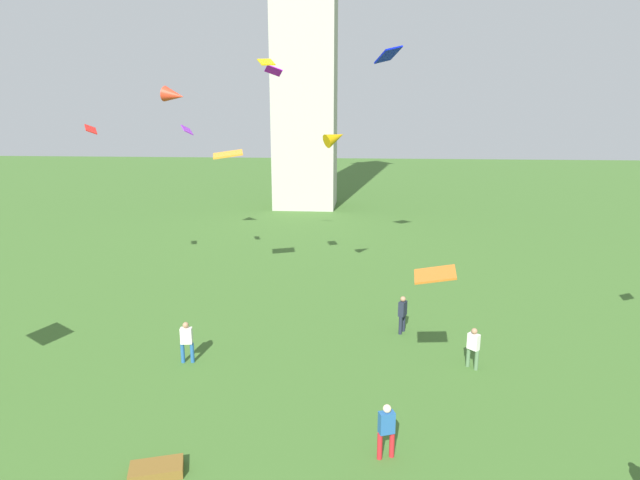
{
  "coord_description": "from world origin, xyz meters",
  "views": [
    {
      "loc": [
        0.68,
        -3.28,
        9.83
      ],
      "look_at": [
        -1.05,
        16.34,
        5.06
      ],
      "focal_mm": 28.88,
      "sensor_mm": 36.0,
      "label": 1
    }
  ],
  "objects_px": {
    "kite_flying_0": "(266,62)",
    "kite_bundle_1": "(156,470)",
    "person_1": "(187,340)",
    "person_3": "(386,428)",
    "person_0": "(402,312)",
    "kite_flying_4": "(435,274)",
    "kite_flying_5": "(335,138)",
    "person_2": "(473,346)",
    "kite_flying_3": "(273,71)",
    "kite_flying_10": "(187,130)",
    "kite_flying_7": "(228,154)",
    "kite_flying_2": "(174,95)",
    "kite_flying_9": "(388,55)",
    "kite_flying_1": "(91,129)"
  },
  "relations": [
    {
      "from": "person_0",
      "to": "kite_flying_3",
      "type": "xyz_separation_m",
      "value": [
        -7.69,
        10.71,
        11.56
      ]
    },
    {
      "from": "kite_flying_3",
      "to": "kite_flying_7",
      "type": "bearing_deg",
      "value": -124.55
    },
    {
      "from": "kite_flying_9",
      "to": "person_0",
      "type": "bearing_deg",
      "value": 159.76
    },
    {
      "from": "person_1",
      "to": "kite_flying_7",
      "type": "xyz_separation_m",
      "value": [
        -0.32,
        8.7,
        6.82
      ]
    },
    {
      "from": "person_2",
      "to": "kite_flying_2",
      "type": "bearing_deg",
      "value": -179.01
    },
    {
      "from": "kite_flying_4",
      "to": "kite_flying_5",
      "type": "bearing_deg",
      "value": 116.64
    },
    {
      "from": "kite_flying_0",
      "to": "kite_flying_1",
      "type": "bearing_deg",
      "value": 48.71
    },
    {
      "from": "kite_flying_3",
      "to": "kite_flying_4",
      "type": "distance_m",
      "value": 20.27
    },
    {
      "from": "kite_flying_7",
      "to": "kite_flying_9",
      "type": "xyz_separation_m",
      "value": [
        8.6,
        4.94,
        5.53
      ]
    },
    {
      "from": "person_2",
      "to": "kite_flying_7",
      "type": "distance_m",
      "value": 15.91
    },
    {
      "from": "kite_flying_10",
      "to": "person_1",
      "type": "bearing_deg",
      "value": 164.6
    },
    {
      "from": "kite_flying_7",
      "to": "kite_bundle_1",
      "type": "relative_size",
      "value": 1.24
    },
    {
      "from": "person_0",
      "to": "kite_flying_2",
      "type": "distance_m",
      "value": 21.84
    },
    {
      "from": "kite_flying_9",
      "to": "kite_flying_3",
      "type": "bearing_deg",
      "value": 59.17
    },
    {
      "from": "person_2",
      "to": "kite_flying_3",
      "type": "relative_size",
      "value": 1.41
    },
    {
      "from": "person_0",
      "to": "kite_flying_3",
      "type": "relative_size",
      "value": 1.47
    },
    {
      "from": "person_3",
      "to": "kite_flying_0",
      "type": "xyz_separation_m",
      "value": [
        -5.45,
        11.36,
        11.27
      ]
    },
    {
      "from": "person_0",
      "to": "person_1",
      "type": "xyz_separation_m",
      "value": [
        -8.92,
        -3.77,
        -0.01
      ]
    },
    {
      "from": "kite_flying_2",
      "to": "kite_flying_9",
      "type": "distance_m",
      "value": 14.56
    },
    {
      "from": "person_0",
      "to": "kite_flying_5",
      "type": "height_order",
      "value": "kite_flying_5"
    },
    {
      "from": "kite_flying_0",
      "to": "kite_bundle_1",
      "type": "bearing_deg",
      "value": 150.22
    },
    {
      "from": "kite_flying_1",
      "to": "kite_flying_2",
      "type": "distance_m",
      "value": 7.8
    },
    {
      "from": "person_3",
      "to": "kite_flying_7",
      "type": "xyz_separation_m",
      "value": [
        -8.17,
        14.07,
        6.83
      ]
    },
    {
      "from": "person_1",
      "to": "person_3",
      "type": "distance_m",
      "value": 9.51
    },
    {
      "from": "person_1",
      "to": "kite_flying_7",
      "type": "distance_m",
      "value": 11.06
    },
    {
      "from": "kite_flying_4",
      "to": "kite_flying_10",
      "type": "bearing_deg",
      "value": 139.94
    },
    {
      "from": "person_2",
      "to": "kite_flying_9",
      "type": "bearing_deg",
      "value": 146.79
    },
    {
      "from": "person_2",
      "to": "kite_flying_0",
      "type": "relative_size",
      "value": 1.59
    },
    {
      "from": "person_0",
      "to": "kite_bundle_1",
      "type": "bearing_deg",
      "value": -9.97
    },
    {
      "from": "person_0",
      "to": "kite_flying_10",
      "type": "relative_size",
      "value": 1.66
    },
    {
      "from": "person_0",
      "to": "kite_bundle_1",
      "type": "xyz_separation_m",
      "value": [
        -7.52,
        -10.45,
        -0.86
      ]
    },
    {
      "from": "kite_flying_2",
      "to": "kite_flying_7",
      "type": "bearing_deg",
      "value": -131.21
    },
    {
      "from": "person_3",
      "to": "kite_flying_4",
      "type": "bearing_deg",
      "value": -137.36
    },
    {
      "from": "kite_flying_0",
      "to": "kite_flying_7",
      "type": "relative_size",
      "value": 0.59
    },
    {
      "from": "person_2",
      "to": "person_0",
      "type": "bearing_deg",
      "value": 171.27
    },
    {
      "from": "person_3",
      "to": "kite_flying_5",
      "type": "bearing_deg",
      "value": -99.98
    },
    {
      "from": "person_0",
      "to": "kite_flying_10",
      "type": "xyz_separation_m",
      "value": [
        -12.26,
        7.31,
        8.02
      ]
    },
    {
      "from": "kite_flying_1",
      "to": "kite_flying_5",
      "type": "height_order",
      "value": "kite_flying_1"
    },
    {
      "from": "kite_bundle_1",
      "to": "person_1",
      "type": "bearing_deg",
      "value": 101.86
    },
    {
      "from": "person_1",
      "to": "kite_flying_3",
      "type": "relative_size",
      "value": 1.45
    },
    {
      "from": "kite_flying_0",
      "to": "kite_flying_7",
      "type": "height_order",
      "value": "kite_flying_0"
    },
    {
      "from": "kite_flying_2",
      "to": "kite_flying_5",
      "type": "relative_size",
      "value": 1.24
    },
    {
      "from": "person_3",
      "to": "kite_flying_0",
      "type": "height_order",
      "value": "kite_flying_0"
    },
    {
      "from": "kite_flying_7",
      "to": "kite_flying_10",
      "type": "bearing_deg",
      "value": 127.44
    },
    {
      "from": "person_2",
      "to": "kite_flying_4",
      "type": "bearing_deg",
      "value": -82.64
    },
    {
      "from": "kite_flying_7",
      "to": "kite_bundle_1",
      "type": "height_order",
      "value": "kite_flying_7"
    },
    {
      "from": "person_3",
      "to": "kite_flying_3",
      "type": "height_order",
      "value": "kite_flying_3"
    },
    {
      "from": "person_1",
      "to": "kite_flying_0",
      "type": "bearing_deg",
      "value": 60.74
    },
    {
      "from": "person_1",
      "to": "kite_bundle_1",
      "type": "distance_m",
      "value": 6.87
    },
    {
      "from": "person_0",
      "to": "kite_flying_10",
      "type": "height_order",
      "value": "kite_flying_10"
    }
  ]
}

